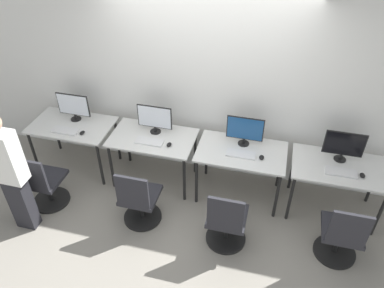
{
  "coord_description": "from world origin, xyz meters",
  "views": [
    {
      "loc": [
        0.91,
        -3.37,
        3.65
      ],
      "look_at": [
        0.0,
        0.14,
        0.89
      ],
      "focal_mm": 35.0,
      "sensor_mm": 36.0,
      "label": 1
    }
  ],
  "objects_px": {
    "keyboard_far_left": "(65,131)",
    "office_chair_left": "(139,201)",
    "mouse_left": "(169,145)",
    "office_chair_far_left": "(44,185)",
    "mouse_far_left": "(82,133)",
    "monitor_left": "(155,118)",
    "monitor_far_right": "(344,145)",
    "mouse_far_right": "(362,175)",
    "keyboard_left": "(150,142)",
    "monitor_right": "(245,130)",
    "monitor_far_left": "(73,106)",
    "keyboard_far_right": "(341,172)",
    "person_far_left": "(9,170)",
    "mouse_right": "(262,157)",
    "office_chair_far_right": "(341,237)",
    "keyboard_right": "(241,154)",
    "office_chair_right": "(226,223)"
  },
  "relations": [
    {
      "from": "keyboard_far_left",
      "to": "office_chair_left",
      "type": "bearing_deg",
      "value": -26.37
    },
    {
      "from": "mouse_left",
      "to": "office_chair_far_left",
      "type": "bearing_deg",
      "value": -154.43
    },
    {
      "from": "mouse_far_left",
      "to": "monitor_left",
      "type": "xyz_separation_m",
      "value": [
        0.93,
        0.29,
        0.2
      ]
    },
    {
      "from": "office_chair_far_left",
      "to": "monitor_far_right",
      "type": "distance_m",
      "value": 3.74
    },
    {
      "from": "mouse_far_left",
      "to": "mouse_far_right",
      "type": "xyz_separation_m",
      "value": [
        3.53,
        0.04,
        0.0
      ]
    },
    {
      "from": "keyboard_left",
      "to": "monitor_right",
      "type": "distance_m",
      "value": 1.23
    },
    {
      "from": "monitor_far_left",
      "to": "keyboard_far_right",
      "type": "distance_m",
      "value": 3.56
    },
    {
      "from": "keyboard_far_left",
      "to": "mouse_far_right",
      "type": "relative_size",
      "value": 4.03
    },
    {
      "from": "mouse_far_left",
      "to": "monitor_left",
      "type": "relative_size",
      "value": 0.19
    },
    {
      "from": "monitor_far_left",
      "to": "mouse_far_right",
      "type": "xyz_separation_m",
      "value": [
        3.78,
        -0.25,
        -0.2
      ]
    },
    {
      "from": "monitor_far_right",
      "to": "keyboard_far_right",
      "type": "xyz_separation_m",
      "value": [
        0.0,
        -0.25,
        -0.21
      ]
    },
    {
      "from": "person_far_left",
      "to": "mouse_right",
      "type": "distance_m",
      "value": 2.92
    },
    {
      "from": "mouse_far_left",
      "to": "office_chair_far_right",
      "type": "xyz_separation_m",
      "value": [
        3.35,
        -0.58,
        -0.4
      ]
    },
    {
      "from": "mouse_right",
      "to": "keyboard_left",
      "type": "bearing_deg",
      "value": -178.72
    },
    {
      "from": "monitor_far_left",
      "to": "office_chair_far_right",
      "type": "height_order",
      "value": "monitor_far_left"
    },
    {
      "from": "keyboard_far_left",
      "to": "office_chair_far_right",
      "type": "bearing_deg",
      "value": -9.0
    },
    {
      "from": "keyboard_far_left",
      "to": "keyboard_right",
      "type": "relative_size",
      "value": 1.0
    },
    {
      "from": "person_far_left",
      "to": "monitor_far_left",
      "type": "bearing_deg",
      "value": 86.56
    },
    {
      "from": "office_chair_far_left",
      "to": "office_chair_far_right",
      "type": "distance_m",
      "value": 3.63
    },
    {
      "from": "office_chair_left",
      "to": "keyboard_far_right",
      "type": "relative_size",
      "value": 2.39
    },
    {
      "from": "monitor_far_right",
      "to": "person_far_left",
      "type": "bearing_deg",
      "value": -159.87
    },
    {
      "from": "keyboard_left",
      "to": "keyboard_far_left",
      "type": "bearing_deg",
      "value": -177.46
    },
    {
      "from": "office_chair_far_left",
      "to": "keyboard_right",
      "type": "bearing_deg",
      "value": 17.43
    },
    {
      "from": "keyboard_left",
      "to": "monitor_far_right",
      "type": "bearing_deg",
      "value": 6.11
    },
    {
      "from": "office_chair_right",
      "to": "mouse_left",
      "type": "bearing_deg",
      "value": 140.55
    },
    {
      "from": "mouse_far_right",
      "to": "mouse_left",
      "type": "bearing_deg",
      "value": -179.98
    },
    {
      "from": "mouse_left",
      "to": "mouse_right",
      "type": "relative_size",
      "value": 1.0
    },
    {
      "from": "person_far_left",
      "to": "monitor_right",
      "type": "distance_m",
      "value": 2.79
    },
    {
      "from": "mouse_far_left",
      "to": "mouse_far_right",
      "type": "height_order",
      "value": "same"
    },
    {
      "from": "office_chair_left",
      "to": "office_chair_right",
      "type": "height_order",
      "value": "same"
    },
    {
      "from": "office_chair_left",
      "to": "keyboard_right",
      "type": "bearing_deg",
      "value": 33.09
    },
    {
      "from": "person_far_left",
      "to": "office_chair_far_right",
      "type": "distance_m",
      "value": 3.75
    },
    {
      "from": "keyboard_far_right",
      "to": "mouse_far_right",
      "type": "bearing_deg",
      "value": -1.13
    },
    {
      "from": "office_chair_left",
      "to": "keyboard_right",
      "type": "relative_size",
      "value": 2.39
    },
    {
      "from": "mouse_left",
      "to": "keyboard_right",
      "type": "relative_size",
      "value": 0.25
    },
    {
      "from": "keyboard_left",
      "to": "office_chair_far_right",
      "type": "xyz_separation_m",
      "value": [
        2.42,
        -0.62,
        -0.4
      ]
    },
    {
      "from": "keyboard_right",
      "to": "keyboard_far_right",
      "type": "relative_size",
      "value": 1.0
    },
    {
      "from": "mouse_far_left",
      "to": "mouse_right",
      "type": "relative_size",
      "value": 1.0
    },
    {
      "from": "keyboard_far_right",
      "to": "keyboard_right",
      "type": "bearing_deg",
      "value": 178.07
    },
    {
      "from": "keyboard_left",
      "to": "office_chair_far_right",
      "type": "bearing_deg",
      "value": -14.41
    },
    {
      "from": "keyboard_far_left",
      "to": "mouse_right",
      "type": "bearing_deg",
      "value": 1.85
    },
    {
      "from": "monitor_left",
      "to": "office_chair_far_right",
      "type": "bearing_deg",
      "value": -19.6
    },
    {
      "from": "person_far_left",
      "to": "mouse_left",
      "type": "height_order",
      "value": "person_far_left"
    },
    {
      "from": "monitor_left",
      "to": "keyboard_left",
      "type": "bearing_deg",
      "value": -90.0
    },
    {
      "from": "mouse_far_left",
      "to": "monitor_right",
      "type": "xyz_separation_m",
      "value": [
        2.11,
        0.32,
        0.2
      ]
    },
    {
      "from": "mouse_left",
      "to": "keyboard_far_right",
      "type": "bearing_deg",
      "value": 0.15
    },
    {
      "from": "keyboard_far_left",
      "to": "person_far_left",
      "type": "xyz_separation_m",
      "value": [
        -0.08,
        -1.02,
        0.14
      ]
    },
    {
      "from": "keyboard_far_right",
      "to": "person_far_left",
      "type": "bearing_deg",
      "value": -163.47
    },
    {
      "from": "office_chair_far_left",
      "to": "keyboard_right",
      "type": "xyz_separation_m",
      "value": [
        2.39,
        0.75,
        0.4
      ]
    },
    {
      "from": "monitor_far_left",
      "to": "office_chair_far_right",
      "type": "bearing_deg",
      "value": -13.59
    }
  ]
}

